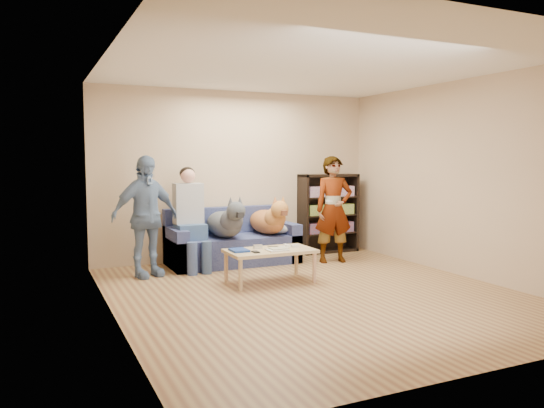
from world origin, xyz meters
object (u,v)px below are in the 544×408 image
person_standing_right (334,209)px  person_seated (190,215)px  dog_tan (269,220)px  coffee_table (270,253)px  camera_silver (258,247)px  dog_gray (226,222)px  bookshelf (328,211)px  sofa (232,244)px  person_standing_left (145,216)px  notebook_blue (239,250)px

person_standing_right → person_seated: bearing=178.7°
dog_tan → coffee_table: dog_tan is taller
camera_silver → coffee_table: camera_silver is taller
dog_gray → bookshelf: size_ratio=0.97×
sofa → coffee_table: bearing=-89.5°
sofa → person_standing_left: bearing=-164.4°
notebook_blue → bookshelf: size_ratio=0.20×
camera_silver → person_standing_left: bearing=145.1°
notebook_blue → person_seated: (-0.28, 1.18, 0.34)m
person_seated → dog_gray: person_seated is taller
camera_silver → dog_gray: bearing=93.5°
sofa → person_seated: bearing=-169.3°
sofa → person_seated: (-0.67, -0.13, 0.49)m
camera_silver → sofa: 1.25m
sofa → bookshelf: (1.80, 0.23, 0.40)m
notebook_blue → dog_tan: 1.47m
dog_tan → coffee_table: size_ratio=1.06×
camera_silver → coffee_table: size_ratio=0.10×
coffee_table → dog_gray: bearing=99.1°
person_standing_left → camera_silver: (1.24, -0.86, -0.36)m
person_standing_left → coffee_table: bearing=-53.3°
dog_tan → bookshelf: size_ratio=0.90×
sofa → dog_tan: 0.67m
sofa → coffee_table: 1.36m
person_standing_left → dog_tan: (1.88, 0.20, -0.16)m
person_standing_left → notebook_blue: person_standing_left is taller
notebook_blue → bookshelf: (2.19, 1.54, 0.25)m
camera_silver → bookshelf: size_ratio=0.08×
person_standing_right → person_seated: (-2.09, 0.43, -0.03)m
person_seated → dog_tan: (1.20, -0.05, -0.13)m
person_standing_left → coffee_table: person_standing_left is taller
person_seated → coffee_table: bearing=-61.2°
bookshelf → dog_gray: bearing=-166.6°
person_standing_left → notebook_blue: (0.96, -0.93, -0.37)m
notebook_blue → dog_tan: bearing=50.7°
person_standing_left → sofa: (1.35, 0.38, -0.52)m
person_standing_right → bookshelf: bearing=75.0°
bookshelf → person_seated: bearing=-171.7°
person_standing_left → sofa: person_standing_left is taller
camera_silver → dog_gray: (-0.06, 1.00, 0.20)m
dog_gray → bookshelf: 2.02m
camera_silver → person_seated: bearing=116.7°
dog_tan → dog_gray: bearing=-175.3°
notebook_blue → person_seated: size_ratio=0.18×
person_standing_left → person_seated: 0.73m
coffee_table → notebook_blue: bearing=172.9°
dog_gray → coffee_table: dog_gray is taller
person_standing_left → camera_silver: size_ratio=14.60×
notebook_blue → bookshelf: 2.69m
person_standing_left → dog_tan: size_ratio=1.37×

